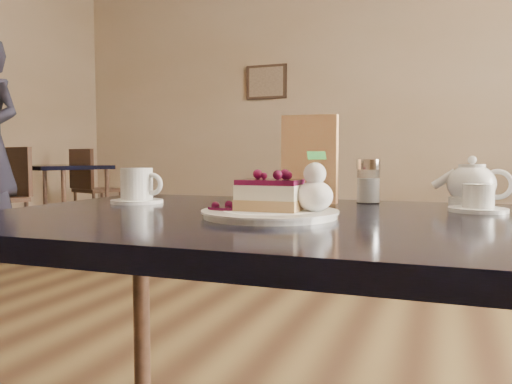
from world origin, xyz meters
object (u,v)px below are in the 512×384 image
(dessert_plate, at_px, (270,214))
(bg_table_far_left, at_px, (55,231))
(main_table, at_px, (277,253))
(cheesecake_slice, at_px, (270,195))
(tea_set, at_px, (472,188))
(coffee_set, at_px, (138,187))

(dessert_plate, height_order, bg_table_far_left, bg_table_far_left)
(main_table, height_order, cheesecake_slice, cheesecake_slice)
(cheesecake_slice, bearing_deg, dessert_plate, 43.68)
(dessert_plate, xyz_separation_m, bg_table_far_left, (-3.37, 3.09, -0.64))
(cheesecake_slice, distance_m, tea_set, 0.48)
(main_table, relative_size, dessert_plate, 4.75)
(cheesecake_slice, xyz_separation_m, coffee_set, (-0.38, 0.15, -0.00))
(cheesecake_slice, bearing_deg, main_table, 90.00)
(main_table, distance_m, dessert_plate, 0.09)
(dessert_plate, distance_m, bg_table_far_left, 4.62)
(main_table, bearing_deg, dessert_plate, -90.00)
(main_table, bearing_deg, bg_table_far_left, 136.62)
(main_table, xyz_separation_m, dessert_plate, (0.00, -0.05, 0.08))
(main_table, distance_m, bg_table_far_left, 4.57)
(bg_table_far_left, bearing_deg, coffee_set, -27.55)
(main_table, distance_m, cheesecake_slice, 0.12)
(main_table, bearing_deg, coffee_set, 163.19)
(dessert_plate, relative_size, coffee_set, 1.84)
(coffee_set, height_order, bg_table_far_left, coffee_set)
(dessert_plate, distance_m, tea_set, 0.48)
(main_table, distance_m, tea_set, 0.46)
(main_table, xyz_separation_m, cheesecake_slice, (0.00, -0.05, 0.11))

